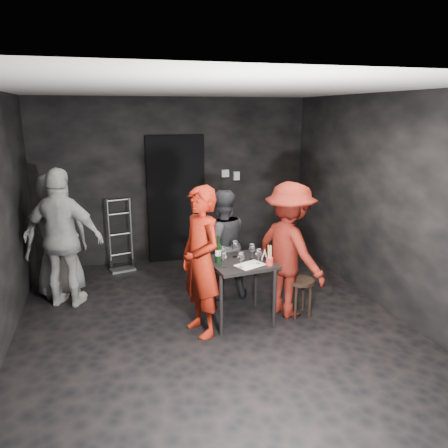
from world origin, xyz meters
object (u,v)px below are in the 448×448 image
object	(u,v)px
woman_black	(222,245)
breadstick_cup	(270,256)
bystander_cream	(62,225)
stool	(300,287)
bystander_grey	(56,227)
wine_bottle	(218,252)
hand_truck	(122,256)
server_red	(201,252)
tasting_table	(240,269)
man_maroon	(290,243)

from	to	relation	value
woman_black	breadstick_cup	xyz separation A→B (m)	(0.31, -0.95, 0.13)
woman_black	bystander_cream	world-z (taller)	bystander_cream
stool	bystander_grey	bearing A→B (deg)	152.83
wine_bottle	stool	bearing A→B (deg)	-6.03
bystander_cream	bystander_grey	size ratio (longest dim) A/B	1.12
hand_truck	wine_bottle	size ratio (longest dim) A/B	3.56
server_red	tasting_table	bearing A→B (deg)	91.25
tasting_table	server_red	bearing A→B (deg)	-159.69
tasting_table	man_maroon	bearing A→B (deg)	-0.77
man_maroon	wine_bottle	distance (m)	0.89
server_red	breadstick_cup	size ratio (longest dim) A/B	7.56
tasting_table	stool	size ratio (longest dim) A/B	1.60
tasting_table	breadstick_cup	world-z (taller)	breadstick_cup
man_maroon	hand_truck	bearing A→B (deg)	21.38
bystander_cream	bystander_grey	bearing A→B (deg)	-50.85
tasting_table	wine_bottle	world-z (taller)	wine_bottle
tasting_table	breadstick_cup	xyz separation A→B (m)	(0.28, -0.23, 0.21)
bystander_cream	breadstick_cup	distance (m)	2.64
tasting_table	bystander_cream	size ratio (longest dim) A/B	0.35
stool	server_red	world-z (taller)	server_red
hand_truck	server_red	world-z (taller)	server_red
breadstick_cup	bystander_cream	bearing A→B (deg)	152.00
tasting_table	woman_black	bearing A→B (deg)	92.18
man_maroon	tasting_table	bearing A→B (deg)	69.36
bystander_grey	breadstick_cup	size ratio (longest dim) A/B	7.55
stool	hand_truck	bearing A→B (deg)	131.99
bystander_cream	wine_bottle	distance (m)	2.05
tasting_table	wine_bottle	xyz separation A→B (m)	(-0.26, 0.02, 0.22)
hand_truck	bystander_cream	size ratio (longest dim) A/B	0.53
stool	man_maroon	distance (m)	0.57
stool	wine_bottle	world-z (taller)	wine_bottle
hand_truck	bystander_grey	xyz separation A→B (m)	(-0.86, -0.79, 0.76)
hand_truck	tasting_table	xyz separation A→B (m)	(1.30, -2.19, 0.44)
breadstick_cup	man_maroon	bearing A→B (deg)	32.85
man_maroon	bystander_cream	bearing A→B (deg)	49.29
server_red	woman_black	xyz separation A→B (m)	(0.49, 0.91, -0.23)
tasting_table	stool	world-z (taller)	tasting_table
bystander_cream	woman_black	bearing A→B (deg)	-164.76
stool	bystander_cream	bearing A→B (deg)	158.54
server_red	hand_truck	bearing A→B (deg)	179.17
woman_black	hand_truck	bearing A→B (deg)	-50.46
stool	man_maroon	bearing A→B (deg)	146.57
bystander_cream	bystander_grey	world-z (taller)	bystander_cream
server_red	man_maroon	size ratio (longest dim) A/B	1.05
stool	man_maroon	size ratio (longest dim) A/B	0.25
stool	breadstick_cup	distance (m)	0.69
stool	bystander_cream	xyz separation A→B (m)	(-2.79, 1.10, 0.71)
server_red	bystander_grey	xyz separation A→B (m)	(-1.64, 1.59, -0.00)
stool	breadstick_cup	size ratio (longest dim) A/B	1.83
stool	wine_bottle	xyz separation A→B (m)	(-1.01, 0.11, 0.50)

